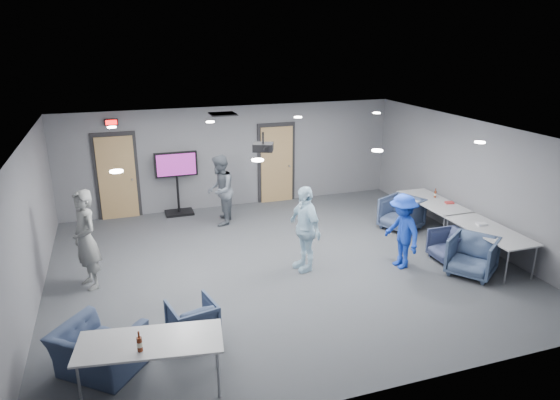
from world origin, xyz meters
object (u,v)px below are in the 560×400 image
object	(u,v)px
person_d	(402,231)
chair_front_a	(192,320)
person_a	(86,240)
chair_right_a	(401,214)
person_b	(220,190)
person_c	(305,228)
table_right_b	(490,231)
projector	(263,147)
chair_right_c	(472,256)
tv_stand	(177,179)
bottle_right	(435,194)
table_right_a	(433,203)
bottle_front	(140,344)
table_front_left	(150,344)
chair_front_b	(99,350)
chair_right_b	(450,246)

from	to	relation	value
person_d	chair_front_a	bearing A→B (deg)	-78.44
person_a	chair_right_a	bearing A→B (deg)	71.41
person_a	person_b	xyz separation A→B (m)	(2.99, 2.41, -0.07)
person_a	person_c	distance (m)	4.06
person_c	table_right_b	size ratio (longest dim) A/B	0.88
chair_front_a	projector	bearing A→B (deg)	-140.75
chair_right_c	tv_stand	bearing A→B (deg)	-173.01
person_b	bottle_right	distance (m)	5.19
table_right_a	bottle_right	size ratio (longest dim) A/B	8.55
person_b	table_right_b	bearing A→B (deg)	70.18
bottle_front	projector	distance (m)	4.64
projector	table_front_left	bearing A→B (deg)	-104.93
person_a	table_right_b	world-z (taller)	person_a
chair_front_a	bottle_front	distance (m)	1.52
table_right_a	table_right_b	world-z (taller)	same
person_c	tv_stand	world-z (taller)	person_c
person_b	chair_front_b	world-z (taller)	person_b
person_a	bottle_right	bearing A→B (deg)	70.28
tv_stand	bottle_right	bearing A→B (deg)	-26.55
person_a	bottle_front	bearing A→B (deg)	-12.45
table_right_a	person_b	bearing A→B (deg)	66.36
person_c	projector	xyz separation A→B (m)	(-0.66, 0.58, 1.54)
person_d	projector	bearing A→B (deg)	-117.31
chair_right_b	chair_right_a	bearing A→B (deg)	-179.93
chair_front_a	chair_front_b	distance (m)	1.41
table_right_a	bottle_right	distance (m)	0.32
person_d	bottle_right	distance (m)	2.61
chair_right_a	person_a	bearing A→B (deg)	-109.51
tv_stand	person_d	bearing A→B (deg)	-50.45
chair_right_b	chair_right_c	size ratio (longest dim) A/B	0.83
table_right_a	tv_stand	distance (m)	6.36
chair_front_a	table_right_a	world-z (taller)	table_right_a
chair_front_a	table_front_left	bearing A→B (deg)	43.84
chair_front_b	table_right_b	size ratio (longest dim) A/B	0.54
table_front_left	tv_stand	distance (m)	6.87
person_d	chair_front_b	bearing A→B (deg)	-78.08
chair_front_a	table_right_a	bearing A→B (deg)	-168.38
table_right_a	bottle_front	distance (m)	7.93
person_b	chair_front_a	xyz separation A→B (m)	(-1.47, -4.69, -0.55)
table_right_a	table_right_b	bearing A→B (deg)	-180.00
chair_right_c	chair_front_b	distance (m)	6.88
chair_right_b	chair_front_a	distance (m)	5.59
person_c	chair_right_a	world-z (taller)	person_c
chair_front_b	bottle_front	size ratio (longest dim) A/B	3.83
bottle_right	chair_front_a	bearing A→B (deg)	-155.57
chair_right_c	table_front_left	distance (m)	6.33
chair_front_a	bottle_right	distance (m)	6.97
chair_right_b	chair_right_c	distance (m)	0.69
tv_stand	chair_right_b	bearing A→B (deg)	-43.46
chair_right_c	table_front_left	xyz separation A→B (m)	(-6.16, -1.42, 0.30)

